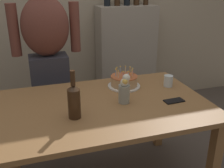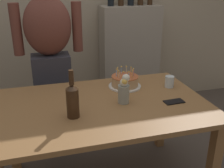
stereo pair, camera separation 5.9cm
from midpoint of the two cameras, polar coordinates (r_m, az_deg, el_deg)
back_wall at (r=3.26m, az=-10.41°, el=16.55°), size 5.20×0.10×2.60m
dining_table at (r=1.96m, az=-2.79°, el=-6.75°), size 1.50×0.96×0.74m
birthday_cake at (r=2.19m, az=1.78°, el=0.53°), size 0.26×0.26×0.16m
water_glass_near at (r=2.24m, az=11.04°, el=0.64°), size 0.07×0.07×0.09m
wine_bottle at (r=1.71m, az=-9.00°, el=-3.44°), size 0.08×0.08×0.32m
cell_phone at (r=2.00m, az=12.11°, el=-3.48°), size 0.15×0.08×0.01m
flower_vase at (r=1.89m, az=1.75°, el=-1.15°), size 0.08×0.08×0.21m
person_man_bearded at (r=2.51m, az=-13.94°, el=4.83°), size 0.61×0.27×1.66m
shelf_cabinet at (r=3.33m, az=2.41°, el=5.54°), size 0.69×0.30×1.53m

